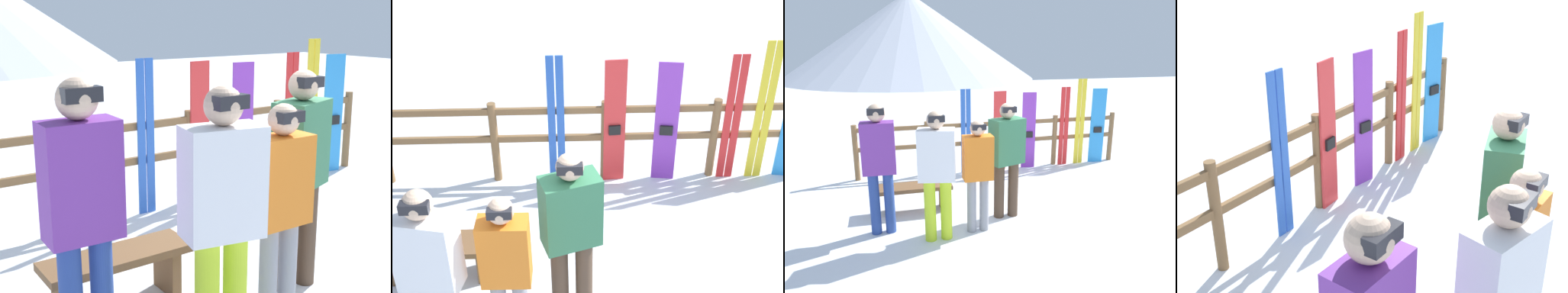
{
  "view_description": "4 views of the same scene",
  "coord_description": "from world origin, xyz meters",
  "views": [
    {
      "loc": [
        -3.3,
        -2.88,
        2.08
      ],
      "look_at": [
        -0.62,
        1.03,
        0.94
      ],
      "focal_mm": 50.0,
      "sensor_mm": 36.0,
      "label": 1
    },
    {
      "loc": [
        -0.43,
        -3.57,
        3.92
      ],
      "look_at": [
        -0.24,
        1.17,
        1.0
      ],
      "focal_mm": 50.0,
      "sensor_mm": 36.0,
      "label": 2
    },
    {
      "loc": [
        -2.09,
        -5.06,
        2.5
      ],
      "look_at": [
        -0.55,
        1.0,
        0.8
      ],
      "focal_mm": 35.0,
      "sensor_mm": 36.0,
      "label": 3
    },
    {
      "loc": [
        -3.82,
        -1.33,
        2.99
      ],
      "look_at": [
        -0.46,
        1.05,
        1.14
      ],
      "focal_mm": 50.0,
      "sensor_mm": 36.0,
      "label": 4
    }
  ],
  "objects": [
    {
      "name": "bench",
      "position": [
        -1.72,
        0.42,
        0.31
      ],
      "size": [
        1.11,
        0.36,
        0.42
      ],
      "color": "brown",
      "rests_on": "ground"
    },
    {
      "name": "snowboard_red",
      "position": [
        0.11,
        2.01,
        0.8
      ],
      "size": [
        0.26,
        0.07,
        1.6
      ],
      "color": "red",
      "rests_on": "ground"
    },
    {
      "name": "person_plaid_green",
      "position": [
        -0.43,
        -0.08,
        0.98
      ],
      "size": [
        0.53,
        0.4,
        1.7
      ],
      "color": "#4C3828",
      "rests_on": "ground"
    },
    {
      "name": "person_white",
      "position": [
        -1.5,
        -0.52,
        0.99
      ],
      "size": [
        0.51,
        0.34,
        1.71
      ],
      "color": "#B7D826",
      "rests_on": "ground"
    },
    {
      "name": "snowboard_purple",
      "position": [
        0.72,
        2.01,
        0.78
      ],
      "size": [
        0.28,
        0.08,
        1.56
      ],
      "color": "purple",
      "rests_on": "ground"
    },
    {
      "name": "person_purple",
      "position": [
        -2.2,
        -0.16,
        1.04
      ],
      "size": [
        0.43,
        0.25,
        1.77
      ],
      "color": "navy",
      "rests_on": "ground"
    },
    {
      "name": "ski_pair_yellow",
      "position": [
        1.87,
        2.02,
        0.9
      ],
      "size": [
        0.19,
        0.02,
        1.8
      ],
      "color": "yellow",
      "rests_on": "ground"
    },
    {
      "name": "snowboard_blue",
      "position": [
        2.28,
        2.01,
        0.79
      ],
      "size": [
        0.31,
        0.09,
        1.59
      ],
      "color": "#288CE0",
      "rests_on": "ground"
    },
    {
      "name": "ski_pair_blue",
      "position": [
        -0.58,
        2.02,
        0.83
      ],
      "size": [
        0.2,
        0.02,
        1.66
      ],
      "color": "blue",
      "rests_on": "ground"
    },
    {
      "name": "ground_plane",
      "position": [
        0.0,
        0.0,
        0.0
      ],
      "size": [
        40.0,
        40.0,
        0.0
      ],
      "primitive_type": "plane",
      "color": "white"
    },
    {
      "name": "fence",
      "position": [
        0.0,
        2.07,
        0.63
      ],
      "size": [
        5.42,
        0.1,
        1.06
      ],
      "color": "brown",
      "rests_on": "ground"
    },
    {
      "name": "ski_pair_red",
      "position": [
        1.51,
        2.02,
        0.82
      ],
      "size": [
        0.19,
        0.02,
        1.64
      ],
      "color": "red",
      "rests_on": "ground"
    },
    {
      "name": "person_orange",
      "position": [
        -0.94,
        -0.42,
        0.9
      ],
      "size": [
        0.39,
        0.22,
        1.55
      ],
      "color": "gray",
      "rests_on": "ground"
    }
  ]
}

